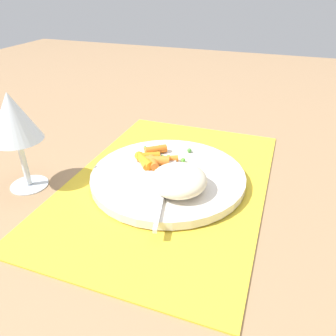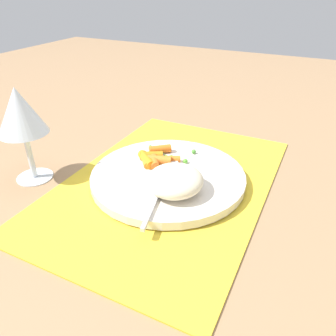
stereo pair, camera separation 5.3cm
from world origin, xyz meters
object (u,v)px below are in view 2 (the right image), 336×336
Objects in this scene: plate at (168,176)px; fork at (163,184)px; wine_glass at (20,113)px; carrot_portion at (155,158)px; rice_mound at (175,180)px.

plate is 1.41× the size of fork.
plate is 0.04m from fork.
wine_glass is at bearing 111.79° from plate.
wine_glass reaches higher than carrot_portion.
plate is 0.05m from carrot_portion.
plate is 0.27m from wine_glass.
wine_glass reaches higher than rice_mound.
fork is 1.14× the size of wine_glass.
carrot_portion reaches higher than fork.
fork is at bearing 74.86° from rice_mound.
fork is (0.01, 0.03, -0.02)m from rice_mound.
rice_mound is at bearing -80.19° from wine_glass.
rice_mound reaches higher than fork.
rice_mound is 0.28m from wine_glass.
rice_mound is at bearing -142.86° from plate.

